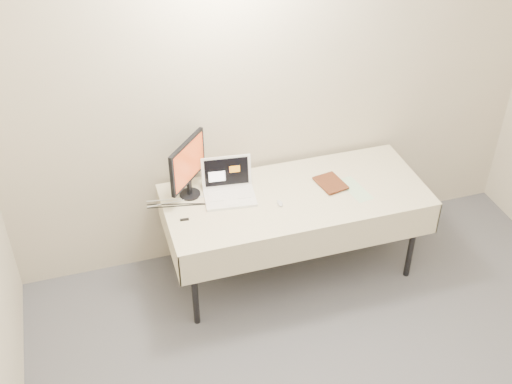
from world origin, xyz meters
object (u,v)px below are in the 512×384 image
object	(u,v)px
monitor	(188,165)
book	(321,175)
laptop	(228,187)
table	(296,201)

from	to	relation	value
monitor	book	xyz separation A→B (m)	(0.91, -0.19, -0.14)
laptop	monitor	xyz separation A→B (m)	(-0.26, 0.07, 0.20)
table	book	size ratio (longest dim) A/B	8.01
book	laptop	bearing A→B (deg)	159.03
laptop	book	bearing A→B (deg)	-4.23
table	monitor	xyz separation A→B (m)	(-0.72, 0.21, 0.32)
table	laptop	distance (m)	0.49
laptop	monitor	bearing A→B (deg)	172.48
table	laptop	size ratio (longest dim) A/B	4.84
book	monitor	bearing A→B (deg)	158.07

